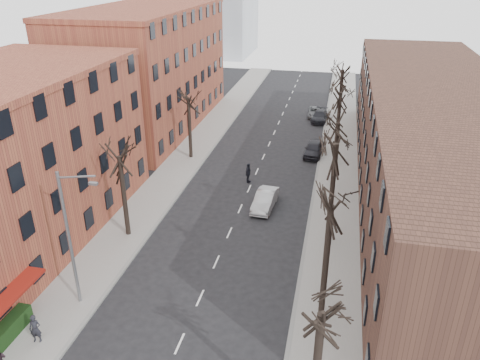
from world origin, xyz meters
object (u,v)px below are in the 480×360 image
Objects in this scene: parked_car_near at (314,149)px; parked_car_mid at (320,116)px; pedestrian_a at (35,329)px; silver_sedan at (265,200)px.

parked_car_near is 0.98× the size of parked_car_mid.
pedestrian_a is at bearing -107.56° from parked_car_near.
parked_car_near is at bearing -85.47° from parked_car_mid.
silver_sedan is 2.55× the size of pedestrian_a.
parked_car_near is at bearing 79.94° from silver_sedan.
pedestrian_a reaches higher than silver_sedan.
parked_car_mid is (3.14, 25.13, -0.07)m from silver_sedan.
pedestrian_a is at bearing -114.02° from silver_sedan.
silver_sedan is 25.33m from parked_car_mid.
silver_sedan is 0.99× the size of parked_car_near.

